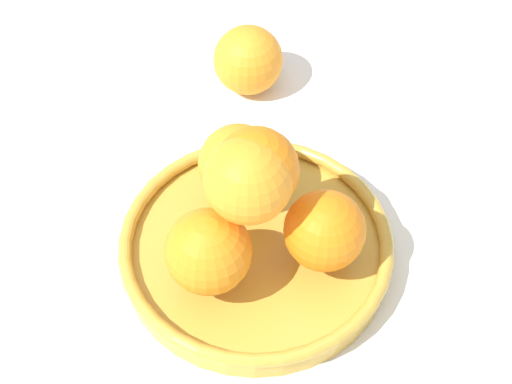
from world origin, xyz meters
TOP-DOWN VIEW (x-y plane):
  - ground_plane at (0.00, 0.00)m, footprint 4.00×4.00m
  - fruit_bowl at (0.00, 0.00)m, footprint 0.26×0.26m
  - orange_pile at (0.00, 0.00)m, footprint 0.18×0.18m
  - stray_orange at (0.01, -0.24)m, footprint 0.08×0.08m

SIDE VIEW (x-z plane):
  - ground_plane at x=0.00m, z-range 0.00..0.00m
  - fruit_bowl at x=0.00m, z-range 0.00..0.03m
  - stray_orange at x=0.01m, z-range 0.00..0.08m
  - orange_pile at x=0.00m, z-range 0.03..0.17m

